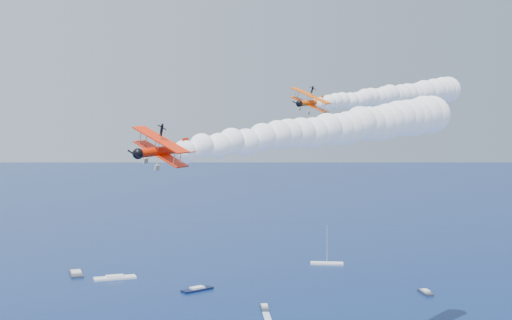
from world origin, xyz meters
name	(u,v)px	position (x,y,z in m)	size (l,w,h in m)	color
biplane_lead	(310,103)	(22.13, 39.31, 60.11)	(7.90, 8.86, 5.34)	#FF5605
biplane_trail	(162,151)	(-21.13, 0.53, 53.01)	(7.48, 8.39, 5.06)	#F22405
smoke_trail_lead	(393,96)	(50.43, 50.14, 62.42)	(57.55, 26.07, 11.18)	white
smoke_trail_trail	(332,129)	(7.64, 10.02, 55.32)	(58.41, 23.66, 11.18)	white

